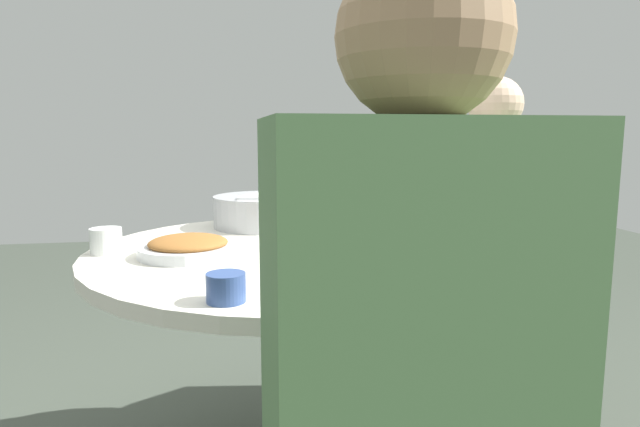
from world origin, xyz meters
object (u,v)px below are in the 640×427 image
rice_bowl (264,210)px  tea_cup_side (106,241)px  dish_eggplant (332,282)px  tea_cup_near (226,288)px  soup_bowl (418,233)px  tea_cup_far (399,214)px  stool_for_diner_right (484,348)px  diner_left (415,347)px  green_bottle (487,222)px  round_dining_table (304,297)px  diner_right (491,203)px  dish_stirfry (188,247)px

rice_bowl → tea_cup_side: (0.41, 0.33, -0.02)m
dish_eggplant → tea_cup_near: (0.20, 0.03, 0.01)m
soup_bowl → tea_cup_far: 0.31m
soup_bowl → dish_eggplant: (0.32, 0.40, -0.01)m
soup_bowl → stool_for_diner_right: size_ratio=0.59×
tea_cup_side → tea_cup_near: bearing=123.1°
dish_eggplant → diner_left: 0.40m
tea_cup_near → green_bottle: bearing=-168.8°
rice_bowl → diner_left: bearing=94.8°
green_bottle → tea_cup_near: size_ratio=3.87×
soup_bowl → green_bottle: bearing=94.9°
round_dining_table → stool_for_diner_right: round_dining_table is taller
stool_for_diner_right → green_bottle: bearing=62.1°
round_dining_table → rice_bowl: bearing=-77.1°
rice_bowl → tea_cup_side: size_ratio=4.14×
tea_cup_side → stool_for_diner_right: bearing=-161.8°
round_dining_table → green_bottle: bearing=136.7°
rice_bowl → green_bottle: 0.79m
diner_right → dish_stirfry: bearing=24.4°
tea_cup_near → tea_cup_far: 0.93m
rice_bowl → diner_left: 1.15m
diner_left → stool_for_diner_right: 1.52m
rice_bowl → diner_left: size_ratio=0.42×
dish_stirfry → green_bottle: size_ratio=0.89×
dish_stirfry → green_bottle: 0.70m
soup_bowl → diner_right: 0.59m
dish_eggplant → green_bottle: green_bottle is taller
soup_bowl → stool_for_diner_right: 0.79m
dish_stirfry → green_bottle: bearing=156.3°
round_dining_table → diner_left: bearing=91.2°
dish_eggplant → dish_stirfry: (0.29, -0.35, 0.00)m
round_dining_table → diner_left: size_ratio=1.45×
tea_cup_near → diner_right: diner_right is taller
tea_cup_far → stool_for_diner_right: (-0.38, -0.11, -0.53)m
rice_bowl → soup_bowl: rice_bowl is taller
soup_bowl → tea_cup_side: tea_cup_side is taller
green_bottle → tea_cup_side: 0.91m
tea_cup_far → stool_for_diner_right: bearing=-163.8°
round_dining_table → tea_cup_near: 0.50m
tea_cup_far → diner_left: 1.16m
diner_right → tea_cup_side: bearing=18.2°
dish_stirfry → stool_for_diner_right: size_ratio=0.52×
green_bottle → round_dining_table: bearing=-43.3°
tea_cup_near → diner_right: 1.27m
dish_eggplant → stool_for_diner_right: 1.22m
tea_cup_side → rice_bowl: bearing=-141.3°
rice_bowl → diner_right: 0.82m
round_dining_table → rice_bowl: (0.08, -0.34, 0.18)m
round_dining_table → dish_stirfry: (0.29, 0.05, 0.15)m
dish_eggplant → diner_right: bearing=-132.2°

